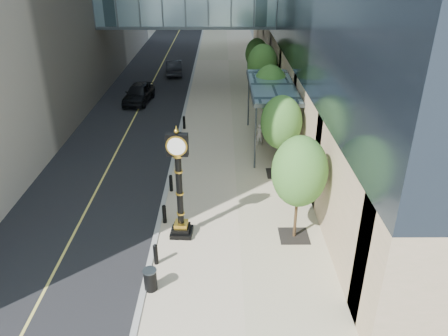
{
  "coord_description": "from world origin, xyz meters",
  "views": [
    {
      "loc": [
        0.17,
        -14.14,
        12.32
      ],
      "look_at": [
        0.27,
        4.57,
        2.92
      ],
      "focal_mm": 35.0,
      "sensor_mm": 36.0,
      "label": 1
    }
  ],
  "objects_px": {
    "trash_bin": "(150,280)",
    "street_clock": "(180,192)",
    "car_far": "(174,67)",
    "pedestrian": "(260,134)",
    "car_near": "(139,93)"
  },
  "relations": [
    {
      "from": "street_clock",
      "to": "trash_bin",
      "type": "distance_m",
      "value": 4.34
    },
    {
      "from": "trash_bin",
      "to": "pedestrian",
      "type": "xyz_separation_m",
      "value": [
        5.49,
        14.49,
        0.33
      ]
    },
    {
      "from": "street_clock",
      "to": "car_near",
      "type": "distance_m",
      "value": 21.14
    },
    {
      "from": "pedestrian",
      "to": "car_far",
      "type": "height_order",
      "value": "pedestrian"
    },
    {
      "from": "street_clock",
      "to": "car_far",
      "type": "distance_m",
      "value": 30.43
    },
    {
      "from": "trash_bin",
      "to": "car_near",
      "type": "bearing_deg",
      "value": 100.63
    },
    {
      "from": "trash_bin",
      "to": "car_near",
      "type": "xyz_separation_m",
      "value": [
        -4.53,
        24.15,
        0.36
      ]
    },
    {
      "from": "pedestrian",
      "to": "car_far",
      "type": "relative_size",
      "value": 0.33
    },
    {
      "from": "car_near",
      "to": "street_clock",
      "type": "bearing_deg",
      "value": -68.19
    },
    {
      "from": "trash_bin",
      "to": "car_far",
      "type": "relative_size",
      "value": 0.19
    },
    {
      "from": "trash_bin",
      "to": "car_far",
      "type": "distance_m",
      "value": 34.08
    },
    {
      "from": "trash_bin",
      "to": "car_far",
      "type": "height_order",
      "value": "car_far"
    },
    {
      "from": "trash_bin",
      "to": "street_clock",
      "type": "bearing_deg",
      "value": 76.25
    },
    {
      "from": "car_near",
      "to": "car_far",
      "type": "distance_m",
      "value": 10.07
    },
    {
      "from": "street_clock",
      "to": "trash_bin",
      "type": "relative_size",
      "value": 6.03
    }
  ]
}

